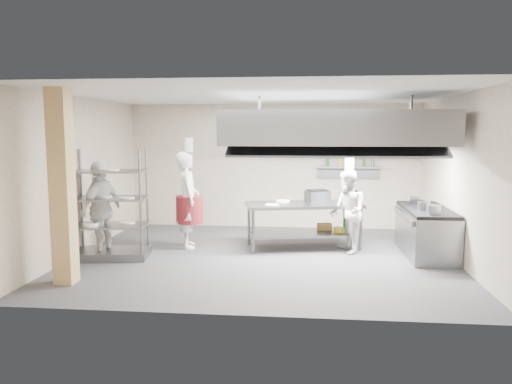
# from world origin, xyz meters

# --- Properties ---
(floor) EXTENTS (7.00, 7.00, 0.00)m
(floor) POSITION_xyz_m (0.00, 0.00, 0.00)
(floor) COLOR #343436
(floor) RESTS_ON ground
(ceiling) EXTENTS (7.00, 7.00, 0.00)m
(ceiling) POSITION_xyz_m (0.00, 0.00, 3.00)
(ceiling) COLOR silver
(ceiling) RESTS_ON wall_back
(wall_back) EXTENTS (7.00, 0.00, 7.00)m
(wall_back) POSITION_xyz_m (0.00, 3.00, 1.50)
(wall_back) COLOR gray
(wall_back) RESTS_ON ground
(wall_left) EXTENTS (0.00, 6.00, 6.00)m
(wall_left) POSITION_xyz_m (-3.50, 0.00, 1.50)
(wall_left) COLOR gray
(wall_left) RESTS_ON ground
(wall_right) EXTENTS (0.00, 6.00, 6.00)m
(wall_right) POSITION_xyz_m (3.50, 0.00, 1.50)
(wall_right) COLOR gray
(wall_right) RESTS_ON ground
(column) EXTENTS (0.30, 0.30, 3.00)m
(column) POSITION_xyz_m (-2.90, -1.90, 1.50)
(column) COLOR tan
(column) RESTS_ON floor
(exhaust_hood) EXTENTS (4.00, 2.50, 0.60)m
(exhaust_hood) POSITION_xyz_m (1.30, 0.40, 2.40)
(exhaust_hood) COLOR gray
(exhaust_hood) RESTS_ON ceiling
(hood_strip_a) EXTENTS (1.60, 0.12, 0.04)m
(hood_strip_a) POSITION_xyz_m (0.40, 0.40, 2.08)
(hood_strip_a) COLOR white
(hood_strip_a) RESTS_ON exhaust_hood
(hood_strip_b) EXTENTS (1.60, 0.12, 0.04)m
(hood_strip_b) POSITION_xyz_m (2.20, 0.40, 2.08)
(hood_strip_b) COLOR white
(hood_strip_b) RESTS_ON exhaust_hood
(wall_shelf) EXTENTS (1.50, 0.28, 0.04)m
(wall_shelf) POSITION_xyz_m (1.80, 2.84, 1.50)
(wall_shelf) COLOR gray
(wall_shelf) RESTS_ON wall_back
(island) EXTENTS (2.44, 1.42, 0.91)m
(island) POSITION_xyz_m (0.75, 0.85, 0.46)
(island) COLOR gray
(island) RESTS_ON floor
(island_worktop) EXTENTS (2.44, 1.42, 0.06)m
(island_worktop) POSITION_xyz_m (0.75, 0.85, 0.88)
(island_worktop) COLOR gray
(island_worktop) RESTS_ON island
(island_undershelf) EXTENTS (2.24, 1.29, 0.04)m
(island_undershelf) POSITION_xyz_m (0.75, 0.85, 0.30)
(island_undershelf) COLOR slate
(island_undershelf) RESTS_ON island
(pass_rack) EXTENTS (1.44, 0.96, 2.02)m
(pass_rack) POSITION_xyz_m (-2.80, -0.33, 1.01)
(pass_rack) COLOR slate
(pass_rack) RESTS_ON floor
(cooking_range) EXTENTS (0.80, 2.00, 0.84)m
(cooking_range) POSITION_xyz_m (3.08, 0.50, 0.42)
(cooking_range) COLOR gray
(cooking_range) RESTS_ON floor
(range_top) EXTENTS (0.78, 1.96, 0.06)m
(range_top) POSITION_xyz_m (3.08, 0.50, 0.87)
(range_top) COLOR black
(range_top) RESTS_ON cooking_range
(chef_head) EXTENTS (0.67, 0.82, 1.94)m
(chef_head) POSITION_xyz_m (-1.58, 0.64, 0.97)
(chef_head) COLOR silver
(chef_head) RESTS_ON floor
(chef_line) EXTENTS (0.79, 0.91, 1.61)m
(chef_line) POSITION_xyz_m (1.60, 0.52, 0.81)
(chef_line) COLOR silver
(chef_line) RESTS_ON floor
(chef_plating) EXTENTS (0.69, 1.13, 1.81)m
(chef_plating) POSITION_xyz_m (-3.00, -0.27, 0.90)
(chef_plating) COLOR silver
(chef_plating) RESTS_ON floor
(griddle) EXTENTS (0.55, 0.50, 0.22)m
(griddle) POSITION_xyz_m (1.03, 1.13, 1.02)
(griddle) COLOR slate
(griddle) RESTS_ON island_worktop
(wicker_basket) EXTENTS (0.31, 0.21, 0.13)m
(wicker_basket) POSITION_xyz_m (1.19, 1.11, 0.39)
(wicker_basket) COLOR brown
(wicker_basket) RESTS_ON island_undershelf
(stockpot) EXTENTS (0.23, 0.23, 0.16)m
(stockpot) POSITION_xyz_m (2.96, 0.25, 0.98)
(stockpot) COLOR gray
(stockpot) RESTS_ON range_top
(plate_stack) EXTENTS (0.28, 0.28, 0.05)m
(plate_stack) POSITION_xyz_m (-2.80, -0.33, 0.64)
(plate_stack) COLOR white
(plate_stack) RESTS_ON pass_rack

